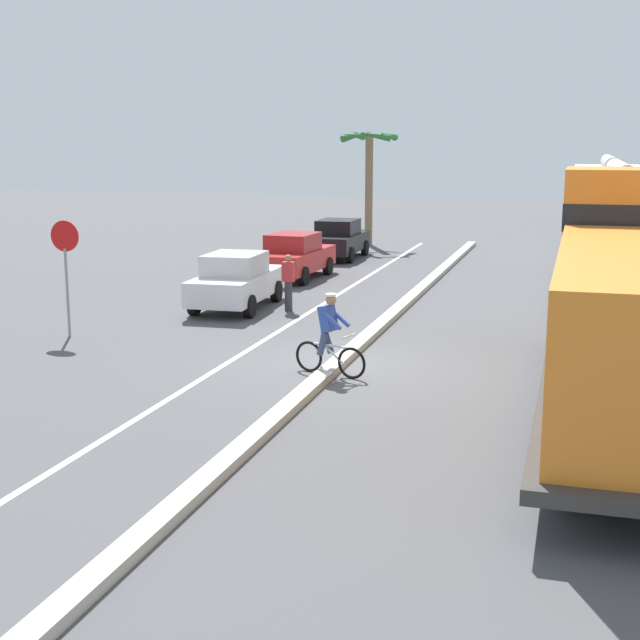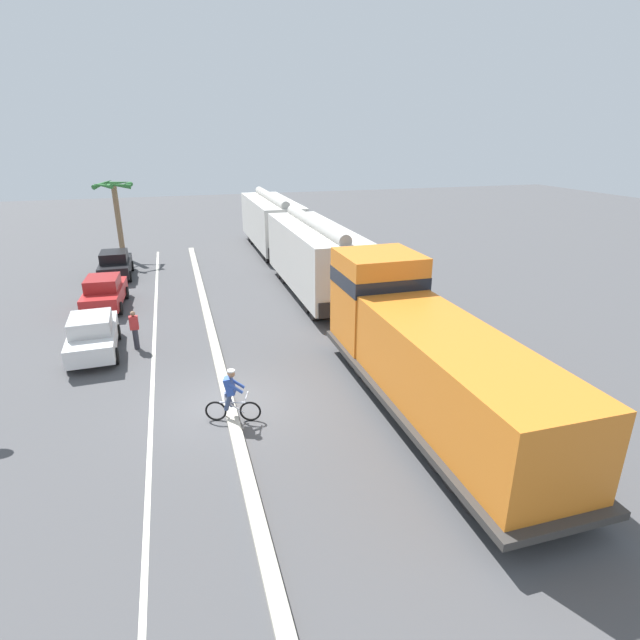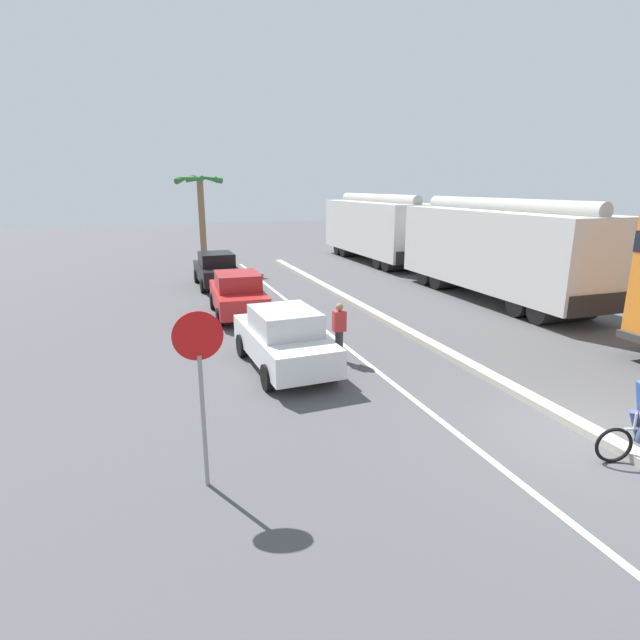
{
  "view_description": "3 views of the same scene",
  "coord_description": "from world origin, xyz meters",
  "px_view_note": "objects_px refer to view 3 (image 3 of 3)",
  "views": [
    {
      "loc": [
        4.86,
        -18.08,
        4.74
      ],
      "look_at": [
        -0.48,
        0.14,
        0.94
      ],
      "focal_mm": 50.0,
      "sensor_mm": 36.0,
      "label": 1
    },
    {
      "loc": [
        -1.17,
        -14.29,
        8.24
      ],
      "look_at": [
        3.5,
        1.52,
        2.06
      ],
      "focal_mm": 28.0,
      "sensor_mm": 36.0,
      "label": 2
    },
    {
      "loc": [
        -7.81,
        -6.36,
        4.66
      ],
      "look_at": [
        -3.03,
        7.34,
        0.75
      ],
      "focal_mm": 28.0,
      "sensor_mm": 36.0,
      "label": 3
    }
  ],
  "objects_px": {
    "hopper_car_middle": "(376,228)",
    "palm_tree_near": "(201,198)",
    "parked_car_red": "(238,294)",
    "parked_car_black": "(216,269)",
    "parked_car_white": "(284,338)",
    "stop_sign": "(200,366)",
    "pedestrian_by_cars": "(339,331)",
    "hopper_car_lead": "(498,250)"
  },
  "relations": [
    {
      "from": "parked_car_white",
      "to": "stop_sign",
      "type": "relative_size",
      "value": 1.48
    },
    {
      "from": "stop_sign",
      "to": "palm_tree_near",
      "type": "relative_size",
      "value": 0.53
    },
    {
      "from": "hopper_car_middle",
      "to": "parked_car_white",
      "type": "relative_size",
      "value": 2.48
    },
    {
      "from": "pedestrian_by_cars",
      "to": "parked_car_white",
      "type": "bearing_deg",
      "value": -178.27
    },
    {
      "from": "hopper_car_middle",
      "to": "parked_car_white",
      "type": "bearing_deg",
      "value": -122.34
    },
    {
      "from": "parked_car_white",
      "to": "parked_car_red",
      "type": "height_order",
      "value": "same"
    },
    {
      "from": "pedestrian_by_cars",
      "to": "stop_sign",
      "type": "bearing_deg",
      "value": -130.92
    },
    {
      "from": "parked_car_black",
      "to": "pedestrian_by_cars",
      "type": "relative_size",
      "value": 2.6
    },
    {
      "from": "stop_sign",
      "to": "pedestrian_by_cars",
      "type": "distance_m",
      "value": 6.44
    },
    {
      "from": "palm_tree_near",
      "to": "hopper_car_middle",
      "type": "bearing_deg",
      "value": -1.93
    },
    {
      "from": "hopper_car_lead",
      "to": "stop_sign",
      "type": "distance_m",
      "value": 16.32
    },
    {
      "from": "hopper_car_middle",
      "to": "palm_tree_near",
      "type": "height_order",
      "value": "palm_tree_near"
    },
    {
      "from": "parked_car_red",
      "to": "palm_tree_near",
      "type": "height_order",
      "value": "palm_tree_near"
    },
    {
      "from": "hopper_car_middle",
      "to": "stop_sign",
      "type": "bearing_deg",
      "value": -121.52
    },
    {
      "from": "parked_car_white",
      "to": "stop_sign",
      "type": "distance_m",
      "value": 5.52
    },
    {
      "from": "parked_car_red",
      "to": "parked_car_black",
      "type": "bearing_deg",
      "value": 89.64
    },
    {
      "from": "hopper_car_lead",
      "to": "pedestrian_by_cars",
      "type": "height_order",
      "value": "hopper_car_lead"
    },
    {
      "from": "hopper_car_middle",
      "to": "hopper_car_lead",
      "type": "bearing_deg",
      "value": -90.0
    },
    {
      "from": "parked_car_black",
      "to": "stop_sign",
      "type": "distance_m",
      "value": 16.73
    },
    {
      "from": "parked_car_red",
      "to": "palm_tree_near",
      "type": "distance_m",
      "value": 11.52
    },
    {
      "from": "palm_tree_near",
      "to": "parked_car_black",
      "type": "bearing_deg",
      "value": -90.35
    },
    {
      "from": "parked_car_white",
      "to": "parked_car_red",
      "type": "relative_size",
      "value": 1.0
    },
    {
      "from": "stop_sign",
      "to": "palm_tree_near",
      "type": "xyz_separation_m",
      "value": [
        2.5,
        21.7,
        1.98
      ]
    },
    {
      "from": "palm_tree_near",
      "to": "stop_sign",
      "type": "bearing_deg",
      "value": -96.56
    },
    {
      "from": "parked_car_red",
      "to": "pedestrian_by_cars",
      "type": "relative_size",
      "value": 2.64
    },
    {
      "from": "stop_sign",
      "to": "pedestrian_by_cars",
      "type": "height_order",
      "value": "stop_sign"
    },
    {
      "from": "hopper_car_lead",
      "to": "parked_car_red",
      "type": "relative_size",
      "value": 2.48
    },
    {
      "from": "hopper_car_middle",
      "to": "palm_tree_near",
      "type": "distance_m",
      "value": 10.78
    },
    {
      "from": "parked_car_white",
      "to": "pedestrian_by_cars",
      "type": "xyz_separation_m",
      "value": [
        1.57,
        0.05,
        0.03
      ]
    },
    {
      "from": "parked_car_white",
      "to": "palm_tree_near",
      "type": "distance_m",
      "value": 17.26
    },
    {
      "from": "parked_car_black",
      "to": "parked_car_white",
      "type": "bearing_deg",
      "value": -89.46
    },
    {
      "from": "parked_car_white",
      "to": "stop_sign",
      "type": "height_order",
      "value": "stop_sign"
    },
    {
      "from": "palm_tree_near",
      "to": "pedestrian_by_cars",
      "type": "relative_size",
      "value": 3.33
    },
    {
      "from": "stop_sign",
      "to": "pedestrian_by_cars",
      "type": "relative_size",
      "value": 1.78
    },
    {
      "from": "stop_sign",
      "to": "parked_car_red",
      "type": "bearing_deg",
      "value": 77.13
    },
    {
      "from": "parked_car_black",
      "to": "stop_sign",
      "type": "height_order",
      "value": "stop_sign"
    },
    {
      "from": "stop_sign",
      "to": "palm_tree_near",
      "type": "bearing_deg",
      "value": 83.44
    },
    {
      "from": "hopper_car_lead",
      "to": "palm_tree_near",
      "type": "xyz_separation_m",
      "value": [
        -10.6,
        11.96,
        1.93
      ]
    },
    {
      "from": "parked_car_black",
      "to": "palm_tree_near",
      "type": "height_order",
      "value": "palm_tree_near"
    },
    {
      "from": "hopper_car_lead",
      "to": "parked_car_red",
      "type": "bearing_deg",
      "value": 175.27
    },
    {
      "from": "hopper_car_lead",
      "to": "hopper_car_middle",
      "type": "relative_size",
      "value": 1.0
    },
    {
      "from": "hopper_car_middle",
      "to": "pedestrian_by_cars",
      "type": "relative_size",
      "value": 6.54
    }
  ]
}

